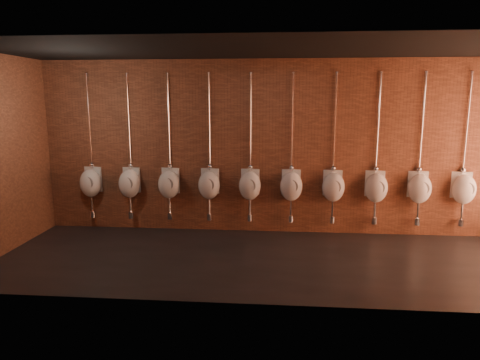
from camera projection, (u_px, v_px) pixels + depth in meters
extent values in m
plane|color=black|center=(266.00, 260.00, 6.72)|extent=(8.50, 8.50, 0.00)
cube|color=black|center=(269.00, 48.00, 6.13)|extent=(8.50, 3.00, 0.04)
cube|color=brown|center=(269.00, 148.00, 7.90)|extent=(8.50, 0.04, 3.20)
cube|color=brown|center=(264.00, 177.00, 4.96)|extent=(8.50, 0.04, 3.20)
ellipsoid|color=white|center=(91.00, 183.00, 8.15)|extent=(0.46, 0.42, 0.54)
cube|color=white|center=(93.00, 179.00, 8.28)|extent=(0.35, 0.10, 0.48)
cylinder|color=#989898|center=(87.00, 183.00, 8.01)|extent=(0.24, 0.06, 0.24)
cylinder|color=white|center=(89.00, 122.00, 8.05)|extent=(0.03, 0.03, 1.77)
sphere|color=white|center=(92.00, 165.00, 8.19)|extent=(0.10, 0.10, 0.10)
cylinder|color=white|center=(86.00, 74.00, 7.89)|extent=(0.06, 0.06, 0.01)
cylinder|color=white|center=(92.00, 202.00, 8.22)|extent=(0.04, 0.04, 0.34)
cylinder|color=white|center=(93.00, 214.00, 8.26)|extent=(0.10, 0.10, 0.13)
cylinder|color=white|center=(95.00, 213.00, 8.35)|extent=(0.04, 0.18, 0.04)
ellipsoid|color=white|center=(129.00, 184.00, 8.09)|extent=(0.46, 0.42, 0.54)
cube|color=white|center=(132.00, 180.00, 8.21)|extent=(0.35, 0.10, 0.48)
cylinder|color=#989898|center=(127.00, 183.00, 7.95)|extent=(0.24, 0.06, 0.24)
cylinder|color=white|center=(129.00, 122.00, 7.99)|extent=(0.03, 0.03, 1.77)
sphere|color=white|center=(131.00, 165.00, 8.13)|extent=(0.10, 0.10, 0.10)
cylinder|color=white|center=(126.00, 73.00, 7.82)|extent=(0.06, 0.06, 0.01)
cylinder|color=white|center=(130.00, 203.00, 8.16)|extent=(0.04, 0.04, 0.34)
cylinder|color=white|center=(131.00, 215.00, 8.20)|extent=(0.10, 0.10, 0.13)
cylinder|color=white|center=(133.00, 214.00, 8.29)|extent=(0.04, 0.18, 0.04)
ellipsoid|color=white|center=(169.00, 184.00, 8.02)|extent=(0.46, 0.42, 0.54)
cube|color=white|center=(171.00, 180.00, 8.15)|extent=(0.35, 0.10, 0.48)
cylinder|color=#989898|center=(167.00, 184.00, 7.89)|extent=(0.24, 0.06, 0.24)
cylinder|color=white|center=(169.00, 122.00, 7.92)|extent=(0.03, 0.03, 1.77)
sphere|color=white|center=(170.00, 166.00, 8.07)|extent=(0.10, 0.10, 0.10)
cylinder|color=white|center=(167.00, 73.00, 7.76)|extent=(0.06, 0.06, 0.01)
cylinder|color=white|center=(170.00, 204.00, 8.09)|extent=(0.04, 0.04, 0.34)
cylinder|color=white|center=(170.00, 216.00, 8.14)|extent=(0.10, 0.10, 0.13)
cylinder|color=white|center=(171.00, 215.00, 8.22)|extent=(0.04, 0.18, 0.04)
ellipsoid|color=white|center=(209.00, 185.00, 7.96)|extent=(0.46, 0.42, 0.54)
cube|color=white|center=(210.00, 181.00, 8.09)|extent=(0.35, 0.10, 0.48)
cylinder|color=#989898|center=(208.00, 185.00, 7.82)|extent=(0.24, 0.06, 0.24)
cylinder|color=white|center=(209.00, 122.00, 7.86)|extent=(0.03, 0.03, 1.77)
sphere|color=white|center=(210.00, 167.00, 8.00)|extent=(0.10, 0.10, 0.10)
cylinder|color=white|center=(209.00, 73.00, 7.70)|extent=(0.06, 0.06, 0.01)
cylinder|color=white|center=(209.00, 205.00, 8.03)|extent=(0.04, 0.04, 0.34)
cylinder|color=white|center=(210.00, 217.00, 8.07)|extent=(0.10, 0.10, 0.13)
cylinder|color=white|center=(210.00, 215.00, 8.16)|extent=(0.04, 0.18, 0.04)
ellipsoid|color=white|center=(250.00, 186.00, 7.90)|extent=(0.46, 0.42, 0.54)
cube|color=white|center=(250.00, 182.00, 8.02)|extent=(0.35, 0.10, 0.48)
cylinder|color=#989898|center=(249.00, 185.00, 7.76)|extent=(0.24, 0.06, 0.24)
cylinder|color=white|center=(251.00, 123.00, 7.80)|extent=(0.03, 0.03, 1.77)
sphere|color=white|center=(250.00, 167.00, 7.94)|extent=(0.10, 0.10, 0.10)
cylinder|color=white|center=(251.00, 73.00, 7.63)|extent=(0.06, 0.06, 0.01)
cylinder|color=white|center=(250.00, 206.00, 7.97)|extent=(0.04, 0.04, 0.34)
cylinder|color=white|center=(250.00, 218.00, 8.01)|extent=(0.10, 0.10, 0.13)
cylinder|color=white|center=(250.00, 216.00, 8.10)|extent=(0.04, 0.18, 0.04)
ellipsoid|color=white|center=(291.00, 186.00, 7.83)|extent=(0.46, 0.42, 0.54)
cube|color=white|center=(291.00, 182.00, 7.96)|extent=(0.35, 0.10, 0.48)
cylinder|color=#989898|center=(292.00, 186.00, 7.70)|extent=(0.24, 0.06, 0.24)
cylinder|color=white|center=(292.00, 123.00, 7.73)|extent=(0.03, 0.03, 1.77)
sphere|color=white|center=(291.00, 168.00, 7.88)|extent=(0.10, 0.10, 0.10)
cylinder|color=white|center=(294.00, 73.00, 7.57)|extent=(0.06, 0.06, 0.01)
cylinder|color=white|center=(291.00, 207.00, 7.90)|extent=(0.04, 0.04, 0.34)
cylinder|color=white|center=(291.00, 219.00, 7.95)|extent=(0.10, 0.10, 0.13)
cylinder|color=white|center=(290.00, 217.00, 8.03)|extent=(0.04, 0.18, 0.04)
ellipsoid|color=white|center=(333.00, 187.00, 7.77)|extent=(0.46, 0.42, 0.54)
cube|color=white|center=(333.00, 183.00, 7.90)|extent=(0.35, 0.10, 0.48)
cylinder|color=#989898|center=(334.00, 187.00, 7.63)|extent=(0.24, 0.06, 0.24)
cylinder|color=white|center=(335.00, 123.00, 7.67)|extent=(0.03, 0.03, 1.77)
sphere|color=white|center=(333.00, 168.00, 7.81)|extent=(0.10, 0.10, 0.10)
cylinder|color=white|center=(337.00, 72.00, 7.51)|extent=(0.06, 0.06, 0.01)
cylinder|color=white|center=(333.00, 207.00, 7.84)|extent=(0.04, 0.04, 0.34)
cylinder|color=white|center=(332.00, 220.00, 7.88)|extent=(0.10, 0.10, 0.13)
cylinder|color=white|center=(331.00, 218.00, 7.97)|extent=(0.04, 0.18, 0.04)
ellipsoid|color=white|center=(376.00, 188.00, 7.71)|extent=(0.46, 0.42, 0.54)
cube|color=white|center=(375.00, 184.00, 7.83)|extent=(0.35, 0.10, 0.48)
cylinder|color=#989898|center=(378.00, 188.00, 7.57)|extent=(0.24, 0.06, 0.24)
cylinder|color=white|center=(378.00, 123.00, 7.61)|extent=(0.03, 0.03, 1.77)
sphere|color=white|center=(376.00, 169.00, 7.75)|extent=(0.10, 0.10, 0.10)
cylinder|color=white|center=(382.00, 72.00, 7.44)|extent=(0.06, 0.06, 0.01)
cylinder|color=white|center=(375.00, 208.00, 7.78)|extent=(0.04, 0.04, 0.34)
cylinder|color=white|center=(374.00, 221.00, 7.82)|extent=(0.10, 0.10, 0.13)
cylinder|color=white|center=(373.00, 219.00, 7.91)|extent=(0.04, 0.18, 0.04)
ellipsoid|color=white|center=(420.00, 189.00, 7.64)|extent=(0.46, 0.42, 0.54)
cube|color=white|center=(417.00, 184.00, 7.77)|extent=(0.35, 0.10, 0.48)
cylinder|color=#989898|center=(422.00, 188.00, 7.51)|extent=(0.24, 0.06, 0.24)
cylinder|color=white|center=(423.00, 123.00, 7.54)|extent=(0.03, 0.03, 1.77)
sphere|color=white|center=(419.00, 169.00, 7.69)|extent=(0.10, 0.10, 0.10)
cylinder|color=white|center=(427.00, 72.00, 7.38)|extent=(0.06, 0.06, 0.01)
cylinder|color=white|center=(418.00, 209.00, 7.71)|extent=(0.04, 0.04, 0.34)
cylinder|color=white|center=(417.00, 221.00, 7.76)|extent=(0.10, 0.10, 0.13)
cylinder|color=white|center=(415.00, 220.00, 7.84)|extent=(0.04, 0.18, 0.04)
ellipsoid|color=white|center=(464.00, 189.00, 7.58)|extent=(0.46, 0.42, 0.54)
cube|color=white|center=(461.00, 185.00, 7.71)|extent=(0.35, 0.10, 0.48)
cylinder|color=#989898|center=(467.00, 189.00, 7.44)|extent=(0.24, 0.06, 0.24)
cylinder|color=white|center=(467.00, 124.00, 7.48)|extent=(0.03, 0.03, 1.77)
sphere|color=white|center=(463.00, 170.00, 7.62)|extent=(0.10, 0.10, 0.10)
cylinder|color=white|center=(473.00, 72.00, 7.32)|extent=(0.06, 0.06, 0.01)
cylinder|color=white|center=(462.00, 210.00, 7.65)|extent=(0.04, 0.04, 0.34)
cylinder|color=white|center=(461.00, 223.00, 7.69)|extent=(0.10, 0.10, 0.13)
cylinder|color=white|center=(459.00, 221.00, 7.78)|extent=(0.04, 0.18, 0.04)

